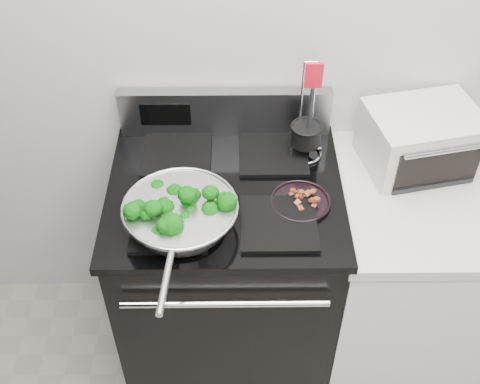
{
  "coord_description": "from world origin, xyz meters",
  "views": [
    {
      "loc": [
        -0.26,
        -0.05,
        2.33
      ],
      "look_at": [
        -0.25,
        1.36,
        0.98
      ],
      "focal_mm": 45.0,
      "sensor_mm": 36.0,
      "label": 1
    }
  ],
  "objects_px": {
    "gas_range": "(227,274)",
    "skillet": "(181,214)",
    "bacon_plate": "(300,199)",
    "utensil_holder": "(306,139)",
    "toaster_oven": "(421,139)"
  },
  "relations": [
    {
      "from": "skillet",
      "to": "toaster_oven",
      "type": "distance_m",
      "value": 0.88
    },
    {
      "from": "utensil_holder",
      "to": "gas_range",
      "type": "bearing_deg",
      "value": -148.61
    },
    {
      "from": "skillet",
      "to": "bacon_plate",
      "type": "distance_m",
      "value": 0.39
    },
    {
      "from": "bacon_plate",
      "to": "utensil_holder",
      "type": "xyz_separation_m",
      "value": [
        0.03,
        0.25,
        0.05
      ]
    },
    {
      "from": "bacon_plate",
      "to": "toaster_oven",
      "type": "height_order",
      "value": "toaster_oven"
    },
    {
      "from": "skillet",
      "to": "utensil_holder",
      "type": "bearing_deg",
      "value": 44.21
    },
    {
      "from": "gas_range",
      "to": "utensil_holder",
      "type": "distance_m",
      "value": 0.62
    },
    {
      "from": "gas_range",
      "to": "skillet",
      "type": "distance_m",
      "value": 0.56
    },
    {
      "from": "skillet",
      "to": "bacon_plate",
      "type": "height_order",
      "value": "skillet"
    },
    {
      "from": "skillet",
      "to": "bacon_plate",
      "type": "relative_size",
      "value": 2.9
    },
    {
      "from": "bacon_plate",
      "to": "toaster_oven",
      "type": "xyz_separation_m",
      "value": [
        0.43,
        0.23,
        0.06
      ]
    },
    {
      "from": "gas_range",
      "to": "skillet",
      "type": "relative_size",
      "value": 1.98
    },
    {
      "from": "gas_range",
      "to": "bacon_plate",
      "type": "xyz_separation_m",
      "value": [
        0.25,
        -0.08,
        0.48
      ]
    },
    {
      "from": "gas_range",
      "to": "utensil_holder",
      "type": "relative_size",
      "value": 2.96
    },
    {
      "from": "gas_range",
      "to": "skillet",
      "type": "xyz_separation_m",
      "value": [
        -0.13,
        -0.18,
        0.52
      ]
    }
  ]
}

